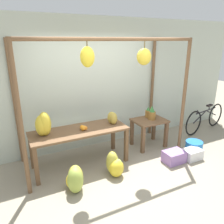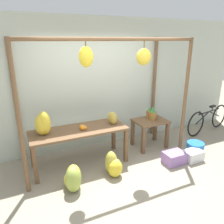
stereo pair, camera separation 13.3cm
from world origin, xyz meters
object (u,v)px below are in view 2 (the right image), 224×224
banana_pile_on_table (42,124)px  pineapple_cluster (152,114)px  fruit_crate_white (174,158)px  banana_pile_ground_right (114,166)px  parked_bicycle (208,119)px  papaya_pile (112,118)px  orange_pile (83,127)px  banana_pile_ground_left (73,178)px  blue_bucket (195,148)px  fruit_crate_purple (193,155)px

banana_pile_on_table → pineapple_cluster: size_ratio=1.37×
banana_pile_on_table → pineapple_cluster: banana_pile_on_table is taller
fruit_crate_white → banana_pile_on_table: bearing=160.9°
banana_pile_ground_right → fruit_crate_white: bearing=-6.5°
parked_bicycle → papaya_pile: papaya_pile is taller
orange_pile → banana_pile_ground_right: (0.36, -0.58, -0.59)m
banana_pile_ground_left → pineapple_cluster: bearing=21.4°
blue_bucket → papaya_pile: (-1.68, 0.61, 0.74)m
orange_pile → pineapple_cluster: size_ratio=0.47×
pineapple_cluster → fruit_crate_white: pineapple_cluster is taller
orange_pile → fruit_crate_white: 1.89m
fruit_crate_white → papaya_pile: size_ratio=1.65×
pineapple_cluster → banana_pile_ground_right: size_ratio=0.72×
banana_pile_ground_right → pineapple_cluster: bearing=29.5°
orange_pile → banana_pile_ground_left: bearing=-121.7°
orange_pile → pineapple_cluster: bearing=5.1°
pineapple_cluster → blue_bucket: (0.66, -0.73, -0.64)m
fruit_crate_white → orange_pile: bearing=155.9°
pineapple_cluster → parked_bicycle: pineapple_cluster is taller
blue_bucket → fruit_crate_purple: size_ratio=0.97×
papaya_pile → fruit_crate_purple: 1.81m
pineapple_cluster → banana_pile_ground_left: (-2.05, -0.81, -0.56)m
banana_pile_ground_right → banana_pile_on_table: bearing=148.3°
banana_pile_ground_left → fruit_crate_white: banana_pile_ground_left is taller
banana_pile_on_table → orange_pile: 0.73m
banana_pile_on_table → orange_pile: size_ratio=2.89×
banana_pile_ground_right → papaya_pile: papaya_pile is taller
pineapple_cluster → blue_bucket: bearing=-47.9°
pineapple_cluster → fruit_crate_purple: bearing=-67.4°
parked_bicycle → blue_bucket: bearing=-147.1°
fruit_crate_purple → parked_bicycle: bearing=34.0°
orange_pile → pineapple_cluster: 1.65m
orange_pile → fruit_crate_white: orange_pile is taller
banana_pile_on_table → fruit_crate_purple: bearing=-17.6°
banana_pile_ground_right → fruit_crate_purple: (1.68, -0.21, -0.08)m
banana_pile_ground_right → papaya_pile: (0.26, 0.61, 0.67)m
banana_pile_ground_left → parked_bicycle: parked_bicycle is taller
banana_pile_ground_left → banana_pile_ground_right: (0.77, 0.08, -0.01)m
banana_pile_ground_left → papaya_pile: 1.40m
fruit_crate_white → fruit_crate_purple: (0.42, -0.07, -0.01)m
pineapple_cluster → parked_bicycle: (1.82, 0.03, -0.42)m
banana_pile_on_table → orange_pile: banana_pile_on_table is taller
pineapple_cluster → banana_pile_ground_left: 2.28m
fruit_crate_white → banana_pile_ground_right: bearing=173.5°
orange_pile → banana_pile_ground_left: 0.96m
banana_pile_ground_right → fruit_crate_white: 1.26m
banana_pile_ground_left → fruit_crate_white: (2.02, -0.06, -0.08)m
papaya_pile → fruit_crate_purple: papaya_pile is taller
banana_pile_on_table → orange_pile: (0.71, -0.08, -0.16)m
blue_bucket → fruit_crate_purple: bearing=-141.6°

